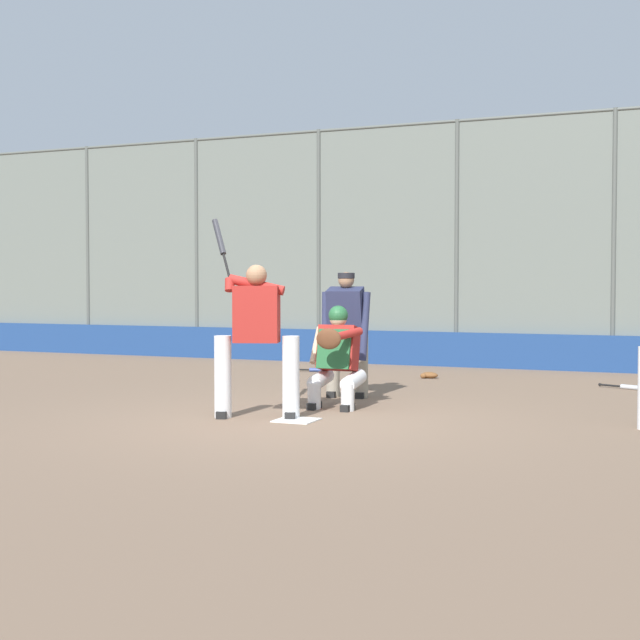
# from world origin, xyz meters

# --- Properties ---
(ground_plane) EXTENTS (160.00, 160.00, 0.00)m
(ground_plane) POSITION_xyz_m (0.00, 0.00, 0.00)
(ground_plane) COLOR #7A604C
(home_plate_marker) EXTENTS (0.43, 0.43, 0.01)m
(home_plate_marker) POSITION_xyz_m (0.00, 0.00, 0.01)
(home_plate_marker) COLOR white
(home_plate_marker) RESTS_ON ground_plane
(backstop_fence) EXTENTS (21.62, 0.08, 4.43)m
(backstop_fence) POSITION_xyz_m (0.00, -7.03, 2.30)
(backstop_fence) COLOR #515651
(backstop_fence) RESTS_ON ground_plane
(padding_wall) EXTENTS (21.11, 0.18, 0.61)m
(padding_wall) POSITION_xyz_m (0.00, -6.93, 0.31)
(padding_wall) COLOR navy
(padding_wall) RESTS_ON ground_plane
(bleachers_beyond) EXTENTS (15.08, 3.05, 1.80)m
(bleachers_beyond) POSITION_xyz_m (-2.42, -9.88, 0.59)
(bleachers_beyond) COLOR slate
(bleachers_beyond) RESTS_ON ground_plane
(batter_at_plate) EXTENTS (1.14, 0.53, 2.22)m
(batter_at_plate) POSITION_xyz_m (0.49, -0.01, 0.92)
(batter_at_plate) COLOR silver
(batter_at_plate) RESTS_ON ground_plane
(catcher_behind_plate) EXTENTS (0.64, 0.75, 1.22)m
(catcher_behind_plate) POSITION_xyz_m (-0.03, -1.07, 0.63)
(catcher_behind_plate) COLOR silver
(catcher_behind_plate) RESTS_ON ground_plane
(umpire_home) EXTENTS (0.66, 0.45, 1.63)m
(umpire_home) POSITION_xyz_m (0.21, -2.04, 0.87)
(umpire_home) COLOR gray
(umpire_home) RESTS_ON ground_plane
(spare_bat_near_backstop) EXTENTS (0.76, 0.38, 0.07)m
(spare_bat_near_backstop) POSITION_xyz_m (-3.17, -4.40, 0.03)
(spare_bat_near_backstop) COLOR black
(spare_bat_near_backstop) RESTS_ON ground_plane
(spare_bat_by_padding) EXTENTS (0.88, 0.25, 0.07)m
(spare_bat_by_padding) POSITION_xyz_m (1.85, -5.08, 0.03)
(spare_bat_by_padding) COLOR black
(spare_bat_by_padding) RESTS_ON ground_plane
(fielding_glove_on_dirt) EXTENTS (0.27, 0.21, 0.10)m
(fielding_glove_on_dirt) POSITION_xyz_m (-0.12, -4.80, 0.05)
(fielding_glove_on_dirt) COLOR brown
(fielding_glove_on_dirt) RESTS_ON ground_plane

